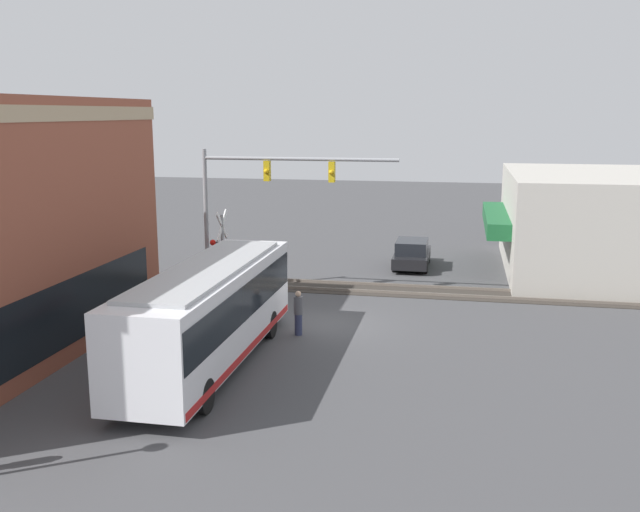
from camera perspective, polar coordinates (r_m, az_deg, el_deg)
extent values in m
plane|color=#424244|center=(28.16, 0.37, -5.49)|extent=(120.00, 120.00, 0.00)
cube|color=tan|center=(23.99, -21.20, 10.59)|extent=(15.24, 0.36, 0.50)
cube|color=black|center=(24.80, -19.93, -4.45)|extent=(12.64, 0.12, 2.20)
cube|color=#B2ADA3|center=(39.62, 21.22, 2.50)|extent=(12.74, 9.00, 5.16)
cube|color=#19592D|center=(39.06, 13.91, 2.85)|extent=(8.92, 1.20, 0.80)
cube|color=silver|center=(23.48, -8.85, -4.44)|extent=(10.93, 2.55, 2.80)
cube|color=black|center=(23.37, -8.88, -3.45)|extent=(10.71, 2.59, 1.18)
cube|color=#B21E1E|center=(23.85, -8.76, -7.29)|extent=(10.71, 2.58, 0.24)
cube|color=#A5A8AA|center=(23.13, -8.96, -0.95)|extent=(9.29, 2.17, 0.12)
cylinder|color=black|center=(26.81, -6.37, -5.32)|extent=(1.00, 2.57, 1.00)
cylinder|color=black|center=(20.70, -12.26, -10.66)|extent=(1.00, 2.57, 1.00)
cylinder|color=gray|center=(33.34, -9.09, 2.81)|extent=(0.20, 0.20, 6.57)
cylinder|color=gray|center=(31.76, -1.68, 7.77)|extent=(0.16, 8.84, 0.16)
cube|color=gold|center=(32.17, -4.25, 6.80)|extent=(0.30, 0.27, 0.90)
sphere|color=yellow|center=(32.01, -4.33, 6.78)|extent=(0.20, 0.20, 0.20)
cube|color=gold|center=(31.51, 0.96, 6.74)|extent=(0.30, 0.27, 0.90)
sphere|color=yellow|center=(31.34, 0.90, 6.71)|extent=(0.20, 0.20, 0.20)
cylinder|color=gray|center=(33.21, -7.79, 0.22)|extent=(0.14, 0.14, 3.60)
cube|color=white|center=(32.98, -7.85, 2.43)|extent=(1.41, 0.06, 1.41)
cube|color=white|center=(32.98, -7.85, 2.43)|extent=(1.41, 0.06, 1.41)
cylinder|color=#38383A|center=(33.11, -7.81, 1.07)|extent=(0.08, 0.90, 0.08)
sphere|color=red|center=(32.92, -7.10, 1.03)|extent=(0.28, 0.28, 0.28)
sphere|color=red|center=(33.22, -8.57, 1.08)|extent=(0.28, 0.28, 0.28)
cube|color=#332D28|center=(33.86, 2.30, -2.56)|extent=(2.60, 60.00, 0.03)
cube|color=#6B6056|center=(33.15, 2.10, -2.76)|extent=(0.07, 60.00, 0.15)
cube|color=#6B6056|center=(34.53, 2.49, -2.18)|extent=(0.07, 60.00, 0.15)
cube|color=black|center=(38.60, 7.36, -0.10)|extent=(4.36, 1.80, 0.58)
cube|color=black|center=(38.27, 7.36, 0.76)|extent=(2.40, 1.62, 0.68)
cylinder|color=black|center=(39.97, 7.49, -0.04)|extent=(0.64, 1.82, 0.64)
cylinder|color=black|center=(37.33, 7.20, -0.85)|extent=(0.64, 1.82, 0.64)
cylinder|color=#2D3351|center=(26.77, -1.74, -5.50)|extent=(0.28, 0.28, 0.81)
cylinder|color=#4C4C51|center=(26.56, -1.75, -3.97)|extent=(0.34, 0.34, 0.67)
sphere|color=tan|center=(26.45, -1.76, -3.04)|extent=(0.22, 0.22, 0.22)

